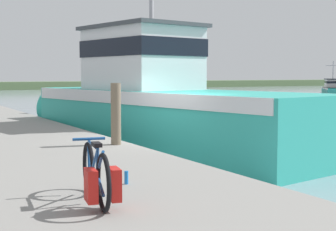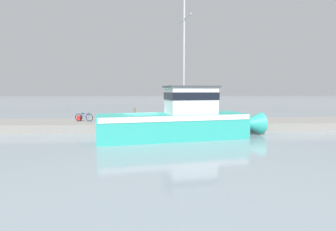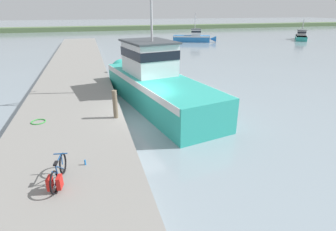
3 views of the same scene
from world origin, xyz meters
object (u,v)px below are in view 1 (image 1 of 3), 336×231
object	(u,v)px
boat_blue_far	(333,88)
fishing_boat_main	(155,102)
bicycle_touring	(98,177)
water_bottle_by_bike	(126,178)
mooring_post	(116,114)
boat_orange_near	(150,89)

from	to	relation	value
boat_blue_far	fishing_boat_main	bearing A→B (deg)	-103.28
bicycle_touring	water_bottle_by_bike	bearing A→B (deg)	59.48
bicycle_touring	water_bottle_by_bike	xyz separation A→B (m)	(0.80, 0.94, -0.26)
boat_blue_far	mooring_post	bearing A→B (deg)	-101.96
boat_orange_near	boat_blue_far	bearing A→B (deg)	106.11
mooring_post	bicycle_touring	bearing A→B (deg)	-114.75
boat_orange_near	bicycle_touring	world-z (taller)	boat_orange_near
bicycle_touring	mooring_post	world-z (taller)	mooring_post
fishing_boat_main	mooring_post	world-z (taller)	fishing_boat_main
fishing_boat_main	mooring_post	xyz separation A→B (m)	(-2.93, -3.79, -0.02)
fishing_boat_main	mooring_post	size ratio (longest dim) A/B	9.40
fishing_boat_main	boat_orange_near	xyz separation A→B (m)	(15.64, 32.20, -0.62)
mooring_post	boat_orange_near	bearing A→B (deg)	62.71
boat_orange_near	fishing_boat_main	bearing A→B (deg)	-2.89
fishing_boat_main	boat_orange_near	distance (m)	35.80
water_bottle_by_bike	fishing_boat_main	bearing A→B (deg)	60.55
boat_orange_near	mooring_post	xyz separation A→B (m)	(-18.57, -35.99, 0.60)
boat_blue_far	mooring_post	world-z (taller)	boat_blue_far
bicycle_touring	mooring_post	size ratio (longest dim) A/B	1.21
boat_orange_near	boat_blue_far	world-z (taller)	boat_orange_near
boat_orange_near	water_bottle_by_bike	xyz separation A→B (m)	(-20.09, -40.08, -0.02)
boat_blue_far	bicycle_touring	size ratio (longest dim) A/B	4.14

